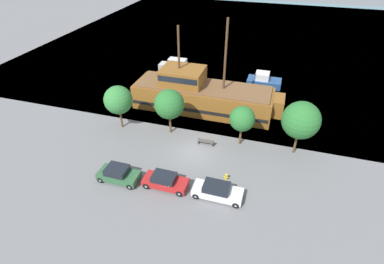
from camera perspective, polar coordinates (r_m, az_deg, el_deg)
name	(u,v)px	position (r m, az deg, el deg)	size (l,w,h in m)	color
ground_plane	(194,152)	(32.50, 0.33, -3.90)	(160.00, 160.00, 0.00)	slate
water_surface	(250,35)	(71.68, 10.97, 17.63)	(80.00, 80.00, 0.00)	slate
pirate_ship	(201,95)	(39.40, 1.76, 7.09)	(19.26, 5.37, 11.96)	brown
moored_boat_dockside	(264,81)	(47.49, 13.48, 9.45)	(5.04, 2.59, 2.06)	navy
moored_boat_outer	(180,67)	(51.40, -2.29, 12.34)	(7.43, 1.88, 2.07)	#B7B2A8
parked_car_curb_front	(165,181)	(28.28, -5.14, -9.27)	(4.16, 1.79, 1.40)	#B21E1E
parked_car_curb_mid	(118,174)	(29.65, -13.85, -7.78)	(3.93, 1.93, 1.50)	#2D5B38
parked_car_curb_rear	(217,191)	(27.36, 4.84, -11.13)	(4.47, 1.84, 1.42)	white
fire_hydrant	(226,177)	(29.21, 6.53, -8.42)	(0.42, 0.25, 0.76)	yellow
bench_promenade_east	(206,142)	(33.35, 2.64, -1.85)	(1.77, 0.45, 0.85)	#4C4742
tree_row_east	(118,100)	(35.69, -13.87, 5.93)	(3.32, 3.32, 5.36)	brown
tree_row_mideast	(169,104)	(33.73, -4.35, 5.29)	(3.41, 3.41, 5.48)	brown
tree_row_midwest	(242,119)	(32.37, 9.55, 2.48)	(2.76, 2.76, 4.67)	brown
tree_row_west	(301,120)	(32.10, 20.05, 2.11)	(3.88, 3.88, 6.04)	brown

